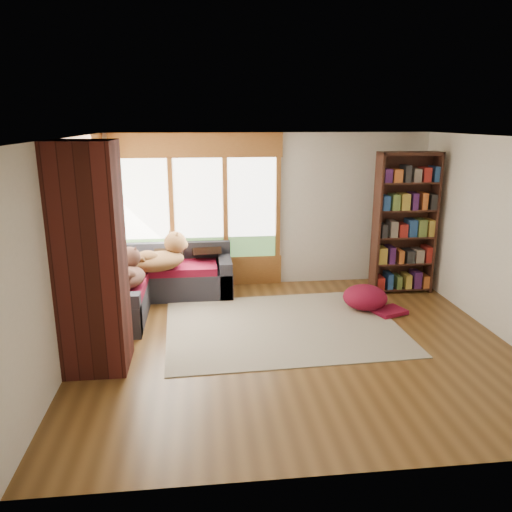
{
  "coord_description": "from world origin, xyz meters",
  "views": [
    {
      "loc": [
        -1.16,
        -5.86,
        2.81
      ],
      "look_at": [
        -0.41,
        0.86,
        0.95
      ],
      "focal_mm": 35.0,
      "sensor_mm": 36.0,
      "label": 1
    }
  ],
  "objects_px": {
    "dog_brindle": "(128,270)",
    "pouf": "(365,297)",
    "bookshelf": "(405,224)",
    "sectional_sofa": "(152,284)",
    "area_rug": "(283,326)",
    "brick_chimney": "(91,259)",
    "dog_tan": "(162,254)"
  },
  "relations": [
    {
      "from": "dog_brindle",
      "to": "pouf",
      "type": "bearing_deg",
      "value": -85.88
    },
    {
      "from": "bookshelf",
      "to": "pouf",
      "type": "height_order",
      "value": "bookshelf"
    },
    {
      "from": "sectional_sofa",
      "to": "area_rug",
      "type": "bearing_deg",
      "value": -27.41
    },
    {
      "from": "sectional_sofa",
      "to": "pouf",
      "type": "distance_m",
      "value": 3.31
    },
    {
      "from": "brick_chimney",
      "to": "dog_tan",
      "type": "bearing_deg",
      "value": 73.05
    },
    {
      "from": "pouf",
      "to": "bookshelf",
      "type": "bearing_deg",
      "value": 40.27
    },
    {
      "from": "area_rug",
      "to": "pouf",
      "type": "bearing_deg",
      "value": 21.68
    },
    {
      "from": "brick_chimney",
      "to": "dog_brindle",
      "type": "height_order",
      "value": "brick_chimney"
    },
    {
      "from": "brick_chimney",
      "to": "pouf",
      "type": "distance_m",
      "value": 4.11
    },
    {
      "from": "area_rug",
      "to": "dog_tan",
      "type": "distance_m",
      "value": 2.21
    },
    {
      "from": "area_rug",
      "to": "dog_brindle",
      "type": "xyz_separation_m",
      "value": [
        -2.14,
        0.47,
        0.75
      ]
    },
    {
      "from": "bookshelf",
      "to": "dog_tan",
      "type": "relative_size",
      "value": 2.26
    },
    {
      "from": "dog_tan",
      "to": "dog_brindle",
      "type": "xyz_separation_m",
      "value": [
        -0.44,
        -0.69,
        -0.04
      ]
    },
    {
      "from": "sectional_sofa",
      "to": "dog_brindle",
      "type": "height_order",
      "value": "dog_brindle"
    },
    {
      "from": "area_rug",
      "to": "pouf",
      "type": "xyz_separation_m",
      "value": [
        1.36,
        0.54,
        0.19
      ]
    },
    {
      "from": "bookshelf",
      "to": "dog_tan",
      "type": "height_order",
      "value": "bookshelf"
    },
    {
      "from": "sectional_sofa",
      "to": "pouf",
      "type": "bearing_deg",
      "value": -6.61
    },
    {
      "from": "sectional_sofa",
      "to": "dog_tan",
      "type": "relative_size",
      "value": 2.15
    },
    {
      "from": "pouf",
      "to": "dog_tan",
      "type": "height_order",
      "value": "dog_tan"
    },
    {
      "from": "pouf",
      "to": "dog_brindle",
      "type": "distance_m",
      "value": 3.55
    },
    {
      "from": "brick_chimney",
      "to": "bookshelf",
      "type": "distance_m",
      "value": 5.03
    },
    {
      "from": "dog_brindle",
      "to": "area_rug",
      "type": "bearing_deg",
      "value": -99.4
    },
    {
      "from": "pouf",
      "to": "dog_brindle",
      "type": "xyz_separation_m",
      "value": [
        -3.5,
        -0.07,
        0.56
      ]
    },
    {
      "from": "sectional_sofa",
      "to": "bookshelf",
      "type": "height_order",
      "value": "bookshelf"
    },
    {
      "from": "bookshelf",
      "to": "dog_brindle",
      "type": "relative_size",
      "value": 2.83
    },
    {
      "from": "sectional_sofa",
      "to": "area_rug",
      "type": "height_order",
      "value": "sectional_sofa"
    },
    {
      "from": "brick_chimney",
      "to": "dog_brindle",
      "type": "distance_m",
      "value": 1.48
    },
    {
      "from": "brick_chimney",
      "to": "sectional_sofa",
      "type": "bearing_deg",
      "value": 77.71
    },
    {
      "from": "area_rug",
      "to": "bookshelf",
      "type": "height_order",
      "value": "bookshelf"
    },
    {
      "from": "sectional_sofa",
      "to": "dog_tan",
      "type": "height_order",
      "value": "dog_tan"
    },
    {
      "from": "sectional_sofa",
      "to": "bookshelf",
      "type": "bearing_deg",
      "value": 5.58
    },
    {
      "from": "brick_chimney",
      "to": "dog_tan",
      "type": "height_order",
      "value": "brick_chimney"
    }
  ]
}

